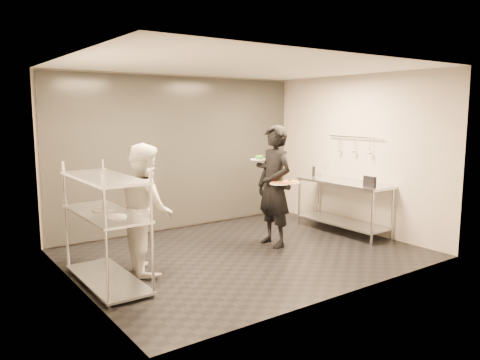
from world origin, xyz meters
TOP-DOWN VIEW (x-y plane):
  - room_shell at (0.00, 1.18)m, footprint 5.00×4.00m
  - pass_rack at (-2.15, -0.00)m, footprint 0.60×1.60m
  - prep_counter at (2.18, 0.00)m, footprint 0.60×1.80m
  - utensil_rail at (2.43, -0.00)m, footprint 0.07×1.20m
  - waiter at (0.65, 0.09)m, footprint 0.47×0.71m
  - chef at (-1.55, 0.13)m, footprint 0.81×0.96m
  - pizza_plate_near at (0.58, -0.12)m, footprint 0.31×0.31m
  - pizza_plate_far at (0.78, -0.15)m, footprint 0.30×0.30m
  - salad_plate at (0.59, 0.39)m, footprint 0.31×0.31m
  - pos_monitor at (2.06, -0.66)m, footprint 0.07×0.25m
  - bottle_green at (2.05, 0.36)m, footprint 0.07×0.07m
  - bottle_clear at (2.23, 0.80)m, footprint 0.05×0.05m
  - bottle_dark at (2.22, 0.80)m, footprint 0.05×0.05m

SIDE VIEW (x-z plane):
  - prep_counter at x=2.18m, z-range 0.17..1.09m
  - pass_rack at x=-2.15m, z-range 0.02..1.52m
  - chef at x=-1.55m, z-range 0.00..1.74m
  - waiter at x=0.65m, z-range 0.00..1.94m
  - bottle_clear at x=2.23m, z-range 0.92..1.09m
  - pos_monitor at x=2.06m, z-range 0.92..1.10m
  - bottle_dark at x=2.22m, z-range 0.92..1.11m
  - bottle_green at x=2.05m, z-range 0.92..1.16m
  - pizza_plate_near at x=0.58m, z-range 1.03..1.08m
  - pizza_plate_far at x=0.78m, z-range 1.03..1.08m
  - salad_plate at x=0.59m, z-range 1.36..1.43m
  - room_shell at x=0.00m, z-range 0.00..2.80m
  - utensil_rail at x=2.43m, z-range 1.39..1.70m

